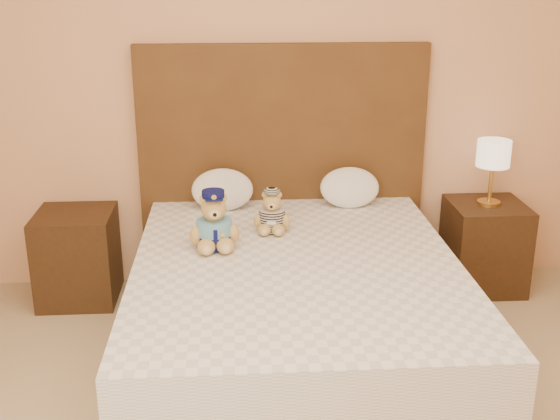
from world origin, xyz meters
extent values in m
cube|color=tan|center=(0.00, 2.25, 1.35)|extent=(4.00, 0.04, 2.70)
cube|color=white|center=(0.00, 1.20, 0.15)|extent=(1.60, 2.00, 0.30)
cube|color=white|center=(0.00, 1.20, 0.43)|extent=(1.60, 2.00, 0.25)
cube|color=#4F3217|center=(0.00, 2.21, 0.75)|extent=(1.75, 0.08, 1.50)
cube|color=#342010|center=(-1.25, 2.00, 0.28)|extent=(0.45, 0.45, 0.55)
cube|color=#342010|center=(1.25, 2.00, 0.28)|extent=(0.45, 0.45, 0.55)
cylinder|color=gold|center=(1.25, 2.00, 0.56)|extent=(0.14, 0.14, 0.02)
cylinder|color=gold|center=(1.25, 2.00, 0.69)|extent=(0.02, 0.02, 0.26)
cylinder|color=beige|center=(1.25, 2.00, 0.87)|extent=(0.20, 0.20, 0.16)
ellipsoid|color=white|center=(-0.37, 2.03, 0.68)|extent=(0.37, 0.24, 0.26)
ellipsoid|color=white|center=(0.39, 2.03, 0.68)|extent=(0.36, 0.23, 0.25)
camera|label=1|loc=(-0.30, -1.97, 1.91)|focal=45.00mm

